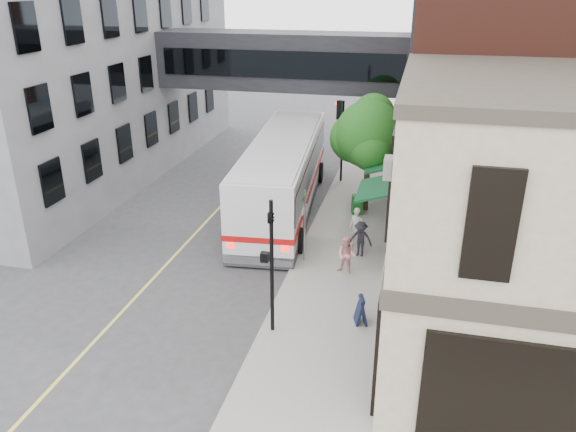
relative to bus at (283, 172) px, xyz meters
The scene contains 16 objects.
ground 12.78m from the bus, 81.67° to the right, with size 120.00×120.00×0.00m, color #38383A.
sidewalk_main 4.53m from the bus, 21.53° to the left, with size 4.00×60.00×0.15m, color gray.
brick_building 13.07m from the bus, 11.99° to the left, with size 13.76×18.00×14.00m.
opposite_building 16.36m from the bus, 166.97° to the left, with size 14.00×24.00×14.00m, color slate.
skyway_bridge 7.23m from the bus, 101.99° to the left, with size 14.00×3.18×3.00m.
traffic_signal_near 10.76m from the bus, 78.17° to the right, with size 0.44×0.22×4.60m.
traffic_signal_far 5.16m from the bus, 65.14° to the left, with size 0.53×0.28×4.50m.
street_sign_pole 5.92m from the bus, 67.96° to the right, with size 0.08×0.75×3.00m.
street_tree 4.53m from the bus, 10.27° to the left, with size 3.80×3.20×5.60m.
lane_marking 4.48m from the bus, 141.86° to the right, with size 0.12×40.00×0.01m, color #D8CC4C.
bus is the anchor object (origin of this frame).
pedestrian_a 5.62m from the bus, 42.41° to the right, with size 0.63×0.41×1.73m, color silver.
pedestrian_b 7.41m from the bus, 56.87° to the right, with size 0.73×0.57×1.50m, color pink.
pedestrian_c 6.39m from the bus, 46.17° to the right, with size 0.97×0.56×1.50m, color black.
newspaper_box 3.94m from the bus, ahead, with size 0.48×0.43×0.96m, color #16611E.
sandwich_board 10.75m from the bus, 62.29° to the right, with size 0.34×0.53×0.95m, color black.
Camera 1 is at (4.44, -12.80, 10.62)m, focal length 35.00 mm.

